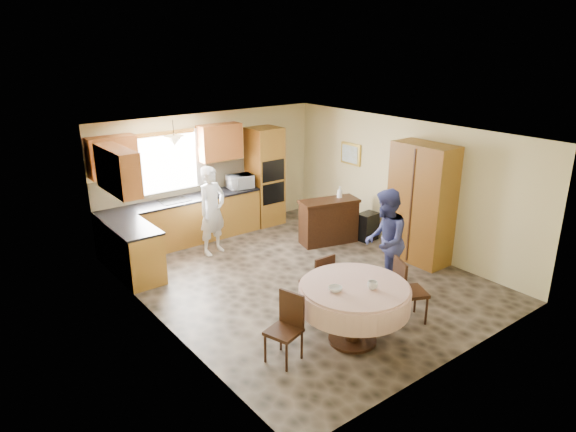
% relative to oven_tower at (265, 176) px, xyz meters
% --- Properties ---
extents(floor, '(5.00, 6.00, 0.01)m').
position_rel_oven_tower_xyz_m(floor, '(-1.15, -2.69, -1.06)').
color(floor, brown).
rests_on(floor, ground).
extents(ceiling, '(5.00, 6.00, 0.01)m').
position_rel_oven_tower_xyz_m(ceiling, '(-1.15, -2.69, 1.44)').
color(ceiling, white).
rests_on(ceiling, wall_back).
extents(wall_back, '(5.00, 0.02, 2.50)m').
position_rel_oven_tower_xyz_m(wall_back, '(-1.15, 0.31, 0.19)').
color(wall_back, '#D6C789').
rests_on(wall_back, floor).
extents(wall_front, '(5.00, 0.02, 2.50)m').
position_rel_oven_tower_xyz_m(wall_front, '(-1.15, -5.69, 0.19)').
color(wall_front, '#D6C789').
rests_on(wall_front, floor).
extents(wall_left, '(0.02, 6.00, 2.50)m').
position_rel_oven_tower_xyz_m(wall_left, '(-3.65, -2.69, 0.19)').
color(wall_left, '#D6C789').
rests_on(wall_left, floor).
extents(wall_right, '(0.02, 6.00, 2.50)m').
position_rel_oven_tower_xyz_m(wall_right, '(1.35, -2.69, 0.19)').
color(wall_right, '#D6C789').
rests_on(wall_right, floor).
extents(window, '(1.40, 0.03, 1.10)m').
position_rel_oven_tower_xyz_m(window, '(-2.15, 0.29, 0.54)').
color(window, white).
rests_on(window, wall_back).
extents(curtain_left, '(0.22, 0.02, 1.15)m').
position_rel_oven_tower_xyz_m(curtain_left, '(-2.90, 0.24, 0.59)').
color(curtain_left, white).
rests_on(curtain_left, wall_back).
extents(curtain_right, '(0.22, 0.02, 1.15)m').
position_rel_oven_tower_xyz_m(curtain_right, '(-1.40, 0.24, 0.59)').
color(curtain_right, white).
rests_on(curtain_right, wall_back).
extents(base_cab_back, '(3.30, 0.60, 0.88)m').
position_rel_oven_tower_xyz_m(base_cab_back, '(-2.00, 0.01, -0.62)').
color(base_cab_back, '#BD8B32').
rests_on(base_cab_back, floor).
extents(counter_back, '(3.30, 0.64, 0.04)m').
position_rel_oven_tower_xyz_m(counter_back, '(-2.00, 0.01, -0.16)').
color(counter_back, black).
rests_on(counter_back, base_cab_back).
extents(base_cab_left, '(0.60, 1.20, 0.88)m').
position_rel_oven_tower_xyz_m(base_cab_left, '(-3.35, -0.89, -0.62)').
color(base_cab_left, '#BD8B32').
rests_on(base_cab_left, floor).
extents(counter_left, '(0.64, 1.20, 0.04)m').
position_rel_oven_tower_xyz_m(counter_left, '(-3.35, -0.89, -0.16)').
color(counter_left, black).
rests_on(counter_left, base_cab_left).
extents(backsplash, '(3.30, 0.02, 0.55)m').
position_rel_oven_tower_xyz_m(backsplash, '(-2.00, 0.30, 0.12)').
color(backsplash, tan).
rests_on(backsplash, wall_back).
extents(wall_cab_left, '(0.85, 0.33, 0.72)m').
position_rel_oven_tower_xyz_m(wall_cab_left, '(-3.20, 0.15, 0.85)').
color(wall_cab_left, '#BB612E').
rests_on(wall_cab_left, wall_back).
extents(wall_cab_right, '(0.90, 0.33, 0.72)m').
position_rel_oven_tower_xyz_m(wall_cab_right, '(-1.00, 0.15, 0.85)').
color(wall_cab_right, '#BB612E').
rests_on(wall_cab_right, wall_back).
extents(wall_cab_side, '(0.33, 1.20, 0.72)m').
position_rel_oven_tower_xyz_m(wall_cab_side, '(-3.48, -0.89, 0.85)').
color(wall_cab_side, '#BB612E').
rests_on(wall_cab_side, wall_left).
extents(oven_tower, '(0.66, 0.62, 2.12)m').
position_rel_oven_tower_xyz_m(oven_tower, '(0.00, 0.00, 0.00)').
color(oven_tower, '#BD8B32').
rests_on(oven_tower, floor).
extents(oven_upper, '(0.56, 0.01, 0.45)m').
position_rel_oven_tower_xyz_m(oven_upper, '(0.00, -0.31, 0.19)').
color(oven_upper, black).
rests_on(oven_upper, oven_tower).
extents(oven_lower, '(0.56, 0.01, 0.45)m').
position_rel_oven_tower_xyz_m(oven_lower, '(0.00, -0.31, -0.31)').
color(oven_lower, black).
rests_on(oven_lower, oven_tower).
extents(pendant, '(0.36, 0.36, 0.18)m').
position_rel_oven_tower_xyz_m(pendant, '(-2.15, -0.19, 1.06)').
color(pendant, beige).
rests_on(pendant, ceiling).
extents(sideboard, '(1.26, 0.77, 0.84)m').
position_rel_oven_tower_xyz_m(sideboard, '(0.32, -1.73, -0.64)').
color(sideboard, '#381D0F').
rests_on(sideboard, floor).
extents(space_heater, '(0.44, 0.32, 0.57)m').
position_rel_oven_tower_xyz_m(space_heater, '(1.05, -2.11, -0.78)').
color(space_heater, black).
rests_on(space_heater, floor).
extents(cupboard, '(0.57, 1.14, 2.17)m').
position_rel_oven_tower_xyz_m(cupboard, '(1.07, -3.36, 0.03)').
color(cupboard, '#BD8B32').
rests_on(cupboard, floor).
extents(dining_table, '(1.47, 1.47, 0.84)m').
position_rel_oven_tower_xyz_m(dining_table, '(-1.80, -4.59, -0.40)').
color(dining_table, '#381D0F').
rests_on(dining_table, floor).
extents(chair_left, '(0.48, 0.48, 0.90)m').
position_rel_oven_tower_xyz_m(chair_left, '(-2.74, -4.35, -0.56)').
color(chair_left, '#381D0F').
rests_on(chair_left, floor).
extents(chair_back, '(0.39, 0.39, 0.90)m').
position_rel_oven_tower_xyz_m(chair_back, '(-1.59, -3.66, -0.56)').
color(chair_back, '#381D0F').
rests_on(chair_back, floor).
extents(chair_right, '(0.55, 0.55, 0.96)m').
position_rel_oven_tower_xyz_m(chair_right, '(-0.83, -4.66, -0.53)').
color(chair_right, '#381D0F').
rests_on(chair_right, floor).
extents(framed_picture, '(0.06, 0.54, 0.45)m').
position_rel_oven_tower_xyz_m(framed_picture, '(1.32, -1.27, 0.54)').
color(framed_picture, gold).
rests_on(framed_picture, wall_right).
extents(microwave, '(0.56, 0.42, 0.29)m').
position_rel_oven_tower_xyz_m(microwave, '(-0.66, -0.04, 0.00)').
color(microwave, silver).
rests_on(microwave, counter_back).
extents(person_sink, '(0.70, 0.55, 1.69)m').
position_rel_oven_tower_xyz_m(person_sink, '(-1.76, -0.77, -0.21)').
color(person_sink, silver).
rests_on(person_sink, floor).
extents(person_dining, '(1.04, 1.01, 1.69)m').
position_rel_oven_tower_xyz_m(person_dining, '(-0.35, -3.80, -0.21)').
color(person_dining, navy).
rests_on(person_dining, floor).
extents(bowl_sideboard, '(0.21, 0.21, 0.05)m').
position_rel_oven_tower_xyz_m(bowl_sideboard, '(-0.05, -1.73, -0.20)').
color(bowl_sideboard, '#B2B2B2').
rests_on(bowl_sideboard, sideboard).
extents(bottle_sideboard, '(0.12, 0.12, 0.28)m').
position_rel_oven_tower_xyz_m(bottle_sideboard, '(0.59, -1.73, -0.08)').
color(bottle_sideboard, silver).
rests_on(bottle_sideboard, sideboard).
extents(cup_table, '(0.16, 0.16, 0.11)m').
position_rel_oven_tower_xyz_m(cup_table, '(-1.70, -4.81, -0.16)').
color(cup_table, '#B2B2B2').
rests_on(cup_table, dining_table).
extents(bowl_table, '(0.23, 0.23, 0.06)m').
position_rel_oven_tower_xyz_m(bowl_table, '(-2.12, -4.56, -0.19)').
color(bowl_table, '#B2B2B2').
rests_on(bowl_table, dining_table).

